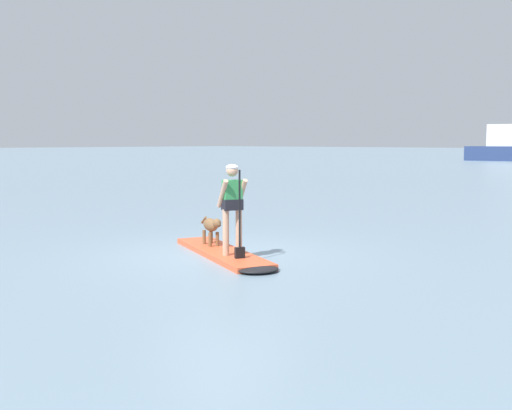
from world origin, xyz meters
TOP-DOWN VIEW (x-y plane):
  - ground_plane at (0.00, 0.00)m, footprint 400.00×400.00m
  - paddleboard at (0.21, -0.09)m, footprint 3.66×2.18m
  - person_paddler at (0.52, -0.23)m, footprint 0.68×0.60m
  - dog at (-0.53, 0.24)m, footprint 1.00×0.51m

SIDE VIEW (x-z plane):
  - ground_plane at x=0.00m, z-range 0.00..0.00m
  - paddleboard at x=0.21m, z-range 0.00..0.10m
  - dog at x=-0.53m, z-range 0.20..0.79m
  - person_paddler at x=0.52m, z-range 0.24..1.92m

